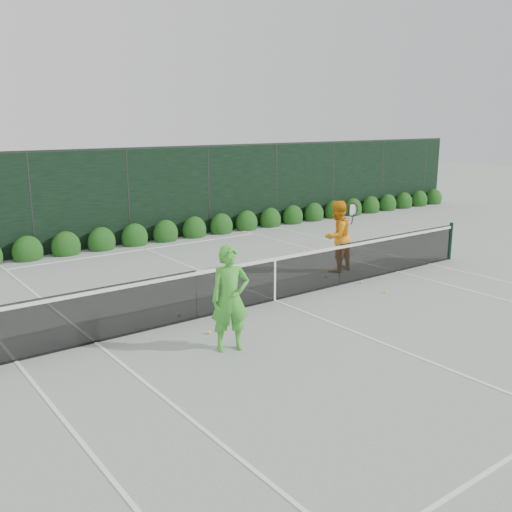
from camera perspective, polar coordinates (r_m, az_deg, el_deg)
ground at (r=12.67m, az=1.87°, el=-4.47°), size 80.00×80.00×0.00m
tennis_net at (r=12.50m, az=1.80°, el=-2.18°), size 12.90×0.10×1.07m
player_woman at (r=9.78m, az=-2.60°, el=-4.28°), size 0.78×0.65×1.85m
player_man at (r=15.01m, az=8.10°, el=1.95°), size 1.01×0.85×1.87m
court_lines at (r=12.67m, az=1.87°, el=-4.45°), size 11.03×23.83×0.01m
windscreen_fence at (r=10.36m, az=11.32°, el=-0.12°), size 32.00×21.07×3.06m
hedge_row at (r=18.56m, az=-12.03°, el=1.78°), size 31.66×0.65×0.94m
tennis_balls at (r=12.47m, az=3.29°, el=-4.62°), size 4.87×1.83×0.07m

